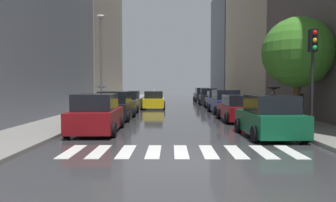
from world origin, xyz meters
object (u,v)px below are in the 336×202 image
at_px(lamp_post_left, 101,57).
at_px(street_tree_right, 297,53).
at_px(parked_car_right_nearest, 269,118).
at_px(parked_car_left_second, 115,107).
at_px(parked_car_right_sixth, 202,95).
at_px(parked_car_right_fourth, 216,100).
at_px(pedestrian_far_side, 101,92).
at_px(parked_car_right_fifth, 208,97).
at_px(taxi_midroad, 154,100).
at_px(parked_car_right_second, 239,109).
at_px(traffic_light_right_corner, 313,58).
at_px(parked_car_right_third, 225,102).
at_px(pedestrian_by_kerb, 273,95).
at_px(parked_car_left_nearest, 97,115).
at_px(pedestrian_near_tree, 300,95).
at_px(parked_car_left_third, 128,102).

bearing_deg(lamp_post_left, street_tree_right, -29.11).
xyz_separation_m(parked_car_right_nearest, lamp_post_left, (-9.36, 10.72, 3.49)).
bearing_deg(parked_car_left_second, parked_car_right_sixth, -18.07).
bearing_deg(parked_car_right_fourth, pedestrian_far_side, 118.70).
xyz_separation_m(parked_car_right_fifth, street_tree_right, (2.61, -19.00, 3.10)).
xyz_separation_m(parked_car_left_second, taxi_midroad, (1.93, 9.67, -0.07)).
xyz_separation_m(parked_car_right_second, parked_car_right_fourth, (0.20, 11.09, 0.00)).
height_order(taxi_midroad, traffic_light_right_corner, traffic_light_right_corner).
relative_size(parked_car_right_nearest, traffic_light_right_corner, 0.96).
distance_m(parked_car_right_third, traffic_light_right_corner, 12.25).
bearing_deg(pedestrian_by_kerb, parked_car_right_fourth, -21.29).
bearing_deg(parked_car_left_nearest, lamp_post_left, 8.91).
bearing_deg(pedestrian_near_tree, pedestrian_by_kerb, 60.05).
height_order(parked_car_left_third, traffic_light_right_corner, traffic_light_right_corner).
relative_size(parked_car_right_nearest, parked_car_right_second, 0.95).
bearing_deg(pedestrian_by_kerb, parked_car_right_fifth, -26.28).
xyz_separation_m(parked_car_right_nearest, parked_car_right_second, (-0.04, 6.01, -0.07)).
bearing_deg(pedestrian_near_tree, street_tree_right, -164.88).
bearing_deg(parked_car_left_nearest, parked_car_right_third, -38.12).
bearing_deg(parked_car_right_third, parked_car_right_fifth, -2.03).
relative_size(parked_car_right_fifth, pedestrian_near_tree, 2.17).
bearing_deg(parked_car_left_second, pedestrian_far_side, 22.12).
distance_m(parked_car_right_nearest, street_tree_right, 5.75).
relative_size(pedestrian_near_tree, pedestrian_far_side, 1.07).
distance_m(parked_car_right_fifth, taxi_midroad, 8.72).
height_order(parked_car_left_nearest, parked_car_right_fourth, parked_car_left_nearest).
height_order(parked_car_right_third, taxi_midroad, parked_car_right_third).
bearing_deg(street_tree_right, pedestrian_far_side, 147.14).
bearing_deg(parked_car_right_second, parked_car_right_nearest, 179.08).
height_order(parked_car_right_second, lamp_post_left, lamp_post_left).
distance_m(parked_car_left_third, pedestrian_near_tree, 13.71).
bearing_deg(traffic_light_right_corner, parked_car_left_nearest, 170.49).
height_order(taxi_midroad, street_tree_right, street_tree_right).
relative_size(parked_car_right_second, pedestrian_far_side, 2.23).
relative_size(taxi_midroad, pedestrian_far_side, 2.24).
relative_size(pedestrian_near_tree, traffic_light_right_corner, 0.48).
relative_size(parked_car_right_second, lamp_post_left, 0.59).
distance_m(parked_car_left_second, traffic_light_right_corner, 11.94).
xyz_separation_m(pedestrian_by_kerb, pedestrian_far_side, (-12.18, 4.36, 0.11)).
xyz_separation_m(pedestrian_by_kerb, street_tree_right, (0.13, -3.59, 2.42)).
height_order(parked_car_right_fourth, street_tree_right, street_tree_right).
relative_size(parked_car_right_second, street_tree_right, 0.76).
bearing_deg(parked_car_left_second, pedestrian_by_kerb, -84.52).
distance_m(parked_car_right_second, parked_car_right_fourth, 11.09).
bearing_deg(parked_car_right_sixth, street_tree_right, -174.88).
distance_m(parked_car_right_nearest, lamp_post_left, 14.65).
bearing_deg(parked_car_left_third, pedestrian_by_kerb, -117.29).
bearing_deg(parked_car_right_fifth, parked_car_right_nearest, -177.59).
xyz_separation_m(street_tree_right, traffic_light_right_corner, (-1.03, -4.32, -0.65)).
bearing_deg(parked_car_right_nearest, parked_car_right_second, -1.56).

